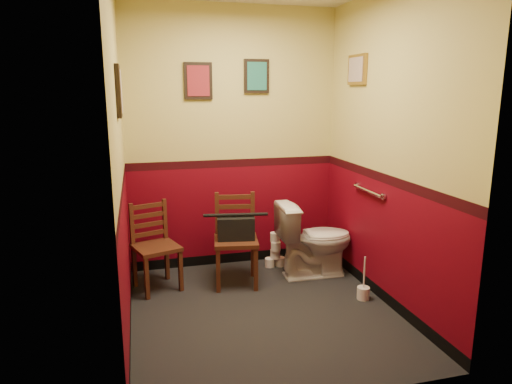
% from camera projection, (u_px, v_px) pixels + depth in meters
% --- Properties ---
extents(floor, '(2.20, 2.40, 0.00)m').
position_uv_depth(floor, '(263.00, 312.00, 3.91)').
color(floor, black).
rests_on(floor, ground).
extents(wall_back, '(2.20, 0.00, 2.70)m').
position_uv_depth(wall_back, '(233.00, 140.00, 4.75)').
color(wall_back, '#5C0412').
rests_on(wall_back, ground).
extents(wall_front, '(2.20, 0.00, 2.70)m').
position_uv_depth(wall_front, '(323.00, 185.00, 2.49)').
color(wall_front, '#5C0412').
rests_on(wall_front, ground).
extents(wall_left, '(0.00, 2.40, 2.70)m').
position_uv_depth(wall_left, '(120.00, 161.00, 3.35)').
color(wall_left, '#5C0412').
rests_on(wall_left, ground).
extents(wall_right, '(0.00, 2.40, 2.70)m').
position_uv_depth(wall_right, '(388.00, 151.00, 3.89)').
color(wall_right, '#5C0412').
rests_on(wall_right, ground).
extents(grab_bar, '(0.05, 0.56, 0.06)m').
position_uv_depth(grab_bar, '(368.00, 191.00, 4.21)').
color(grab_bar, silver).
rests_on(grab_bar, wall_right).
extents(framed_print_back_a, '(0.28, 0.04, 0.36)m').
position_uv_depth(framed_print_back_a, '(198.00, 81.00, 4.52)').
color(framed_print_back_a, black).
rests_on(framed_print_back_a, wall_back).
extents(framed_print_back_b, '(0.26, 0.04, 0.34)m').
position_uv_depth(framed_print_back_b, '(257.00, 76.00, 4.66)').
color(framed_print_back_b, black).
rests_on(framed_print_back_b, wall_back).
extents(framed_print_left, '(0.04, 0.30, 0.38)m').
position_uv_depth(framed_print_left, '(119.00, 91.00, 3.34)').
color(framed_print_left, black).
rests_on(framed_print_left, wall_left).
extents(framed_print_right, '(0.04, 0.34, 0.28)m').
position_uv_depth(framed_print_right, '(357.00, 70.00, 4.30)').
color(framed_print_right, olive).
rests_on(framed_print_right, wall_right).
extents(toilet, '(0.78, 0.45, 0.75)m').
position_uv_depth(toilet, '(315.00, 240.00, 4.62)').
color(toilet, white).
rests_on(toilet, floor).
extents(toilet_brush, '(0.11, 0.11, 0.41)m').
position_uv_depth(toilet_brush, '(363.00, 292.00, 4.14)').
color(toilet_brush, silver).
rests_on(toilet_brush, floor).
extents(chair_left, '(0.49, 0.49, 0.83)m').
position_uv_depth(chair_left, '(155.00, 246.00, 4.31)').
color(chair_left, '#462315').
rests_on(chair_left, floor).
extents(chair_right, '(0.47, 0.47, 0.88)m').
position_uv_depth(chair_right, '(236.00, 239.00, 4.43)').
color(chair_right, '#462315').
rests_on(chair_right, floor).
extents(handbag, '(0.37, 0.23, 0.26)m').
position_uv_depth(handbag, '(236.00, 228.00, 4.36)').
color(handbag, black).
rests_on(handbag, chair_right).
extents(tp_stack, '(0.22, 0.13, 0.38)m').
position_uv_depth(tp_stack, '(275.00, 252.00, 4.89)').
color(tp_stack, silver).
rests_on(tp_stack, floor).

